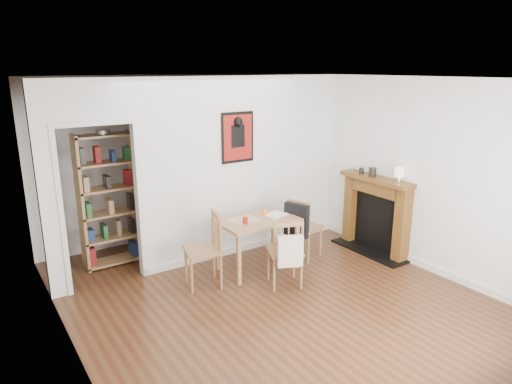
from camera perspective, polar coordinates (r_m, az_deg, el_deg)
ground at (r=5.78m, az=1.49°, el=-12.67°), size 5.20×5.20×0.00m
room_shell at (r=6.45m, az=-4.60°, el=2.63°), size 5.20×5.20×5.20m
dining_table at (r=6.21m, az=0.18°, el=-4.18°), size 1.06×0.67×0.72m
chair_left at (r=5.84m, az=-6.69°, el=-7.26°), size 0.59×0.59×0.96m
chair_right at (r=6.67m, az=6.00°, el=-4.40°), size 0.62×0.58×0.90m
chair_front at (r=5.84m, az=3.64°, el=-7.42°), size 0.59×0.62×0.90m
bookshelf at (r=6.62m, az=-17.94°, el=-1.07°), size 0.79×0.32×1.88m
fireplace at (r=7.07m, az=14.78°, el=-2.42°), size 0.45×1.25×1.16m
red_glass at (r=6.00m, az=-1.36°, el=-3.56°), size 0.07×0.07×0.09m
orange_fruit at (r=6.33m, az=1.12°, el=-2.62°), size 0.08×0.08×0.08m
placemat at (r=6.16m, az=-1.55°, el=-3.48°), size 0.40×0.31×0.00m
notebook at (r=6.35m, az=2.48°, el=-2.85°), size 0.35×0.28×0.02m
mantel_lamp at (r=6.65m, az=17.47°, el=2.32°), size 0.14×0.14×0.22m
ceramic_jar_a at (r=6.91m, az=14.36°, el=2.45°), size 0.11×0.11×0.13m
ceramic_jar_b at (r=7.06m, az=13.04°, el=2.63°), size 0.07×0.07×0.09m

